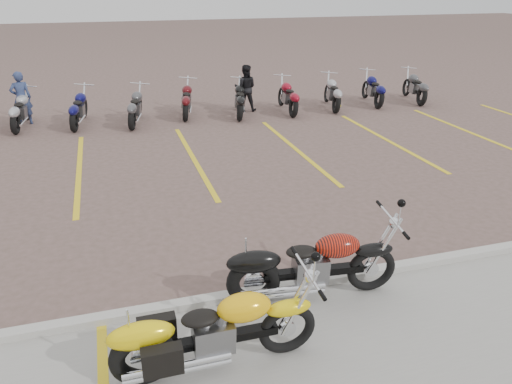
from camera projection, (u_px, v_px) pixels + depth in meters
ground at (235, 231)px, 8.81m from camera, size 100.00×100.00×0.00m
curb at (271, 290)px, 7.03m from camera, size 60.00×0.18×0.12m
parking_stripes at (194, 159)px, 12.33m from camera, size 38.00×5.50×0.01m
yellow_cruiser at (211, 334)px, 5.51m from camera, size 2.35×0.34×0.97m
flame_cruiser at (309, 267)px, 6.76m from camera, size 2.39×0.46×0.98m
person_a at (21, 98)px, 14.99m from camera, size 0.66×0.51×1.60m
person_b at (245, 88)px, 16.58m from camera, size 0.89×0.79×1.53m
bg_bike_row at (187, 100)px, 15.86m from camera, size 17.41×2.07×1.10m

